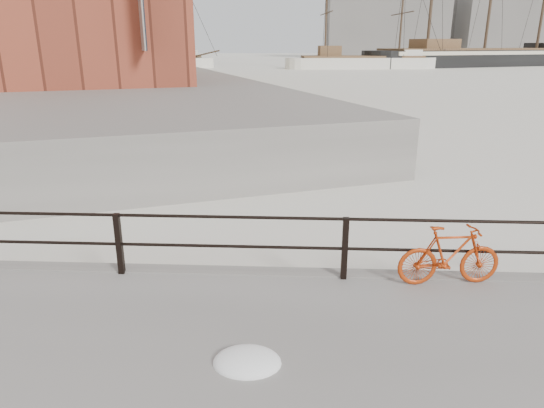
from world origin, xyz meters
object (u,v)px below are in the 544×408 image
(workboat_far, at_px, (17,81))
(schooner_left, at_px, (142,67))
(bicycle, at_px, (450,255))
(barque_black, at_px, (482,66))
(schooner_mid, at_px, (361,69))

(workboat_far, bearing_deg, schooner_left, 64.48)
(bicycle, xyz_separation_m, barque_black, (30.31, 84.14, -0.82))
(schooner_mid, bearing_deg, workboat_far, -150.83)
(bicycle, relative_size, schooner_left, 0.06)
(bicycle, xyz_separation_m, workboat_far, (-32.34, 45.15, -0.82))
(schooner_left, bearing_deg, barque_black, 16.46)
(schooner_mid, xyz_separation_m, schooner_left, (-36.58, 3.63, 0.00))
(bicycle, relative_size, workboat_far, 0.13)
(schooner_mid, xyz_separation_m, workboat_far, (-40.11, -28.70, 0.00))
(barque_black, bearing_deg, schooner_left, 162.05)
(bicycle, bearing_deg, workboat_far, 118.46)
(bicycle, distance_m, schooner_left, 82.66)
(schooner_left, height_order, workboat_far, schooner_left)
(schooner_left, xyz_separation_m, workboat_far, (-3.53, -32.33, 0.00))
(workboat_far, bearing_deg, bicycle, -73.67)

